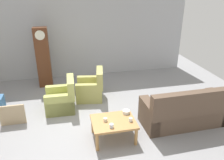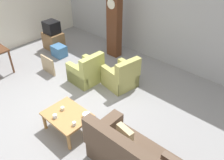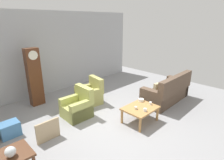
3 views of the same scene
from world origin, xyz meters
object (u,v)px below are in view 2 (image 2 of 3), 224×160
Objects in this scene: armchair_olive_near at (86,72)px; tv_stand_cabinet at (54,41)px; tv_crt at (52,27)px; grandfather_clock at (114,27)px; coffee_table_wood at (67,117)px; storage_box_blue at (59,51)px; bowl_white_stacked at (87,115)px; cup_blue_rimmed at (55,116)px; framed_picture_leaning at (48,65)px; cup_cream_tall at (63,108)px; armchair_olive_far at (121,77)px; cup_white_porcelain at (74,124)px.

armchair_olive_near reaches higher than tv_stand_cabinet.
tv_crt reaches higher than tv_stand_cabinet.
coffee_table_wood is at bearing -63.79° from grandfather_clock.
storage_box_blue is (0.59, -0.22, -0.63)m from tv_crt.
cup_blue_rimmed is at bearing -133.97° from bowl_white_stacked.
bowl_white_stacked is (2.66, -0.84, 0.24)m from framed_picture_leaning.
coffee_table_wood is 10.72× the size of cup_blue_rimmed.
storage_box_blue is (-0.62, 0.87, -0.08)m from framed_picture_leaning.
cup_blue_rimmed is 0.27m from cup_cream_tall.
cup_blue_rimmed is at bearing -112.84° from coffee_table_wood.
cup_cream_tall is (2.13, -1.05, 0.24)m from framed_picture_leaning.
armchair_olive_far is 2.29m from framed_picture_leaning.
grandfather_clock reaches higher than armchair_olive_far.
bowl_white_stacked is at bearing 90.98° from cup_white_porcelain.
coffee_table_wood is at bearing -146.16° from bowl_white_stacked.
armchair_olive_near is 1.00× the size of armchair_olive_far.
armchair_olive_near is 1.92× the size of tv_crt.
grandfather_clock reaches higher than cup_blue_rimmed.
grandfather_clock reaches higher than armchair_olive_near.
armchair_olive_near is at bearing -73.60° from grandfather_clock.
grandfather_clock is 22.93× the size of cup_cream_tall.
tv_stand_cabinet is at bearing 148.44° from coffee_table_wood.
armchair_olive_near is at bearing 125.58° from coffee_table_wood.
cup_cream_tall is (-0.08, 0.26, -0.00)m from cup_blue_rimmed.
tv_crt is (-3.29, 0.12, 0.51)m from armchair_olive_far.
cup_white_porcelain is at bearing -30.23° from tv_crt.
storage_box_blue is (-1.83, 0.40, -0.12)m from armchair_olive_near.
coffee_table_wood is at bearing -8.41° from cup_cream_tall.
armchair_olive_far is 10.28× the size of cup_blue_rimmed.
grandfather_clock is 3.86m from cup_blue_rimmed.
grandfather_clock is at bearing 106.40° from armchair_olive_near.
cup_cream_tall is at bearing 171.59° from coffee_table_wood.
cup_cream_tall is at bearing -88.52° from armchair_olive_far.
tv_crt reaches higher than cup_cream_tall.
cup_blue_rimmed is at bearing -164.01° from cup_white_porcelain.
cup_cream_tall is at bearing -66.18° from grandfather_clock.
tv_crt is at bearing 159.68° from storage_box_blue.
armchair_olive_far is at bearing 29.46° from armchair_olive_near.
bowl_white_stacked is (0.59, -1.80, 0.20)m from armchair_olive_far.
bowl_white_stacked is (1.46, -1.31, 0.20)m from armchair_olive_near.
cup_blue_rimmed is at bearing -60.42° from armchair_olive_near.
cup_blue_rimmed is (3.43, -2.39, 0.20)m from tv_stand_cabinet.
armchair_olive_near is 1.94m from grandfather_clock.
armchair_olive_far is 3.33m from tv_crt.
tv_crt is at bearing 148.44° from coffee_table_wood.
bowl_white_stacked reaches higher than framed_picture_leaning.
armchair_olive_near is at bearing -150.54° from armchair_olive_far.
armchair_olive_far reaches higher than coffee_table_wood.
bowl_white_stacked is (0.53, 0.21, 0.00)m from cup_cream_tall.
armchair_olive_far is 2.05m from coffee_table_wood.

